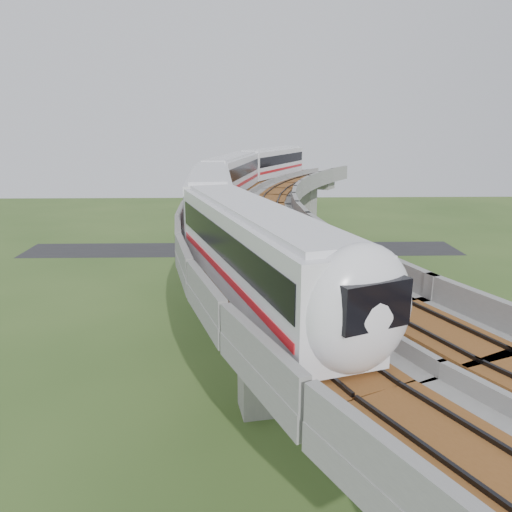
# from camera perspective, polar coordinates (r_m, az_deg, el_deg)

# --- Properties ---
(ground) EXTENTS (160.00, 160.00, 0.00)m
(ground) POSITION_cam_1_polar(r_m,az_deg,el_deg) (41.36, -1.58, -9.53)
(ground) COLOR #355220
(ground) RESTS_ON ground
(dirt_lot) EXTENTS (18.00, 26.00, 0.04)m
(dirt_lot) POSITION_cam_1_polar(r_m,az_deg,el_deg) (41.88, 18.26, -9.98)
(dirt_lot) COLOR gray
(dirt_lot) RESTS_ON ground
(asphalt_road) EXTENTS (60.00, 8.00, 0.03)m
(asphalt_road) POSITION_cam_1_polar(r_m,az_deg,el_deg) (69.77, -1.52, 0.77)
(asphalt_road) COLOR #232326
(asphalt_road) RESTS_ON ground
(viaduct) EXTENTS (19.58, 73.98, 11.40)m
(viaduct) POSITION_cam_1_polar(r_m,az_deg,el_deg) (38.66, 4.04, 2.85)
(viaduct) COLOR #99968E
(viaduct) RESTS_ON ground
(metro_train) EXTENTS (12.32, 61.22, 3.64)m
(metro_train) POSITION_cam_1_polar(r_m,az_deg,el_deg) (41.49, -1.05, 8.28)
(metro_train) COLOR silver
(metro_train) RESTS_ON ground
(fence) EXTENTS (3.87, 38.73, 1.50)m
(fence) POSITION_cam_1_polar(r_m,az_deg,el_deg) (42.15, 11.94, -8.26)
(fence) COLOR #2D382D
(fence) RESTS_ON ground
(tree_0) EXTENTS (2.40, 2.40, 2.93)m
(tree_0) POSITION_cam_1_polar(r_m,az_deg,el_deg) (62.64, 8.71, 0.72)
(tree_0) COLOR #382314
(tree_0) RESTS_ON ground
(tree_1) EXTENTS (2.14, 2.14, 2.90)m
(tree_1) POSITION_cam_1_polar(r_m,az_deg,el_deg) (57.81, 7.87, -0.37)
(tree_1) COLOR #382314
(tree_1) RESTS_ON ground
(tree_2) EXTENTS (3.09, 3.09, 3.83)m
(tree_2) POSITION_cam_1_polar(r_m,az_deg,el_deg) (48.16, 7.15, -2.83)
(tree_2) COLOR #382314
(tree_2) RESTS_ON ground
(tree_3) EXTENTS (2.78, 2.78, 3.45)m
(tree_3) POSITION_cam_1_polar(r_m,az_deg,el_deg) (43.12, 7.79, -5.36)
(tree_3) COLOR #382314
(tree_3) RESTS_ON ground
(tree_4) EXTENTS (2.36, 2.36, 2.78)m
(tree_4) POSITION_cam_1_polar(r_m,az_deg,el_deg) (38.11, 9.37, -9.04)
(tree_4) COLOR #382314
(tree_4) RESTS_ON ground
(tree_5) EXTENTS (2.88, 2.88, 3.23)m
(tree_5) POSITION_cam_1_polar(r_m,az_deg,el_deg) (32.20, 10.61, -13.37)
(tree_5) COLOR #382314
(tree_5) RESTS_ON ground
(tree_6) EXTENTS (2.40, 2.40, 3.25)m
(tree_6) POSITION_cam_1_polar(r_m,az_deg,el_deg) (26.67, 18.30, -19.92)
(tree_6) COLOR #382314
(tree_6) RESTS_ON ground
(car_white) EXTENTS (1.99, 3.77, 1.22)m
(car_white) POSITION_cam_1_polar(r_m,az_deg,el_deg) (32.57, 20.27, -16.50)
(car_white) COLOR silver
(car_white) RESTS_ON dirt_lot
(car_dark) EXTENTS (4.58, 2.38, 1.27)m
(car_dark) POSITION_cam_1_polar(r_m,az_deg,el_deg) (43.02, 12.17, -7.90)
(car_dark) COLOR black
(car_dark) RESTS_ON dirt_lot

